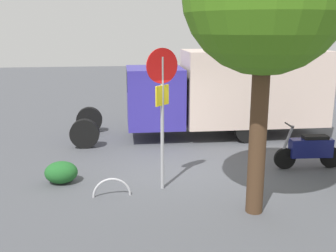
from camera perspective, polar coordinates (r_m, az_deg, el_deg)
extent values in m
plane|color=#494B51|center=(10.39, 1.17, -6.50)|extent=(60.00, 60.00, 0.00)
cylinder|color=black|center=(14.88, 9.16, 1.37)|extent=(0.91, 0.28, 0.90)
cylinder|color=black|center=(13.11, 11.38, -0.41)|extent=(0.91, 0.28, 0.90)
cylinder|color=black|center=(14.38, -11.13, 0.85)|extent=(0.91, 0.28, 0.90)
cylinder|color=black|center=(12.54, -11.77, -1.07)|extent=(0.91, 0.28, 0.90)
cube|color=beige|center=(13.89, 12.00, 5.48)|extent=(4.74, 2.33, 2.44)
cube|color=#352C97|center=(13.26, -1.92, 4.21)|extent=(1.86, 2.15, 1.90)
cube|color=black|center=(13.17, -1.94, 6.79)|extent=(1.87, 1.99, 0.60)
cylinder|color=black|center=(10.93, 16.27, -4.47)|extent=(0.57, 0.14, 0.56)
cylinder|color=black|center=(11.43, 22.17, -4.16)|extent=(0.57, 0.14, 0.56)
cube|color=navy|center=(11.11, 19.63, -2.93)|extent=(1.12, 0.39, 0.48)
cube|color=black|center=(11.08, 20.22, -1.57)|extent=(0.66, 0.32, 0.12)
cylinder|color=slate|center=(10.80, 16.72, -1.68)|extent=(0.29, 0.09, 0.69)
cylinder|color=black|center=(10.71, 16.84, 0.13)|extent=(0.08, 0.55, 0.04)
cylinder|color=#9E9EA3|center=(8.89, -0.83, 0.13)|extent=(0.08, 0.08, 3.00)
cylinder|color=red|center=(8.66, -0.84, 8.56)|extent=(0.71, 0.32, 0.76)
cube|color=yellow|center=(8.74, -0.83, 4.38)|extent=(0.33, 0.33, 0.44)
cylinder|color=#47301E|center=(7.89, 12.67, -1.26)|extent=(0.34, 0.34, 3.19)
torus|color=#B7B7BC|center=(9.02, -7.97, -9.86)|extent=(0.85, 0.06, 0.85)
ellipsoid|color=#1F5C24|center=(9.90, -14.95, -6.40)|extent=(0.77, 0.63, 0.53)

